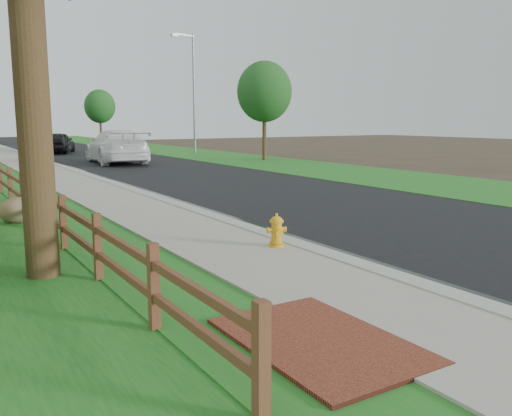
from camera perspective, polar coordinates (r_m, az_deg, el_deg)
ground at (r=8.41m, az=14.33°, el=-8.54°), size 120.00×120.00×0.00m
road at (r=41.91m, az=-17.27°, el=5.45°), size 8.00×90.00×0.02m
curb at (r=41.07m, az=-22.97°, el=5.13°), size 0.40×90.00×0.12m
wet_gutter at (r=41.12m, az=-22.49°, el=5.11°), size 0.50×90.00×0.00m
sidewalk at (r=40.89m, az=-24.78°, el=4.99°), size 2.20×90.00×0.10m
verge_far at (r=44.13m, az=-8.53°, el=5.96°), size 6.00×90.00×0.04m
brick_patch at (r=6.30m, az=6.68°, el=-13.96°), size 1.60×2.40×0.11m
ranch_fence at (r=12.27m, az=-20.83°, el=-0.29°), size 0.12×16.92×1.10m
fire_hydrant at (r=10.48m, az=2.18°, el=-2.46°), size 0.43×0.35×0.65m
white_suv at (r=32.47m, az=-14.48°, el=6.28°), size 3.22×6.78×1.91m
dark_car_mid at (r=43.55m, az=-20.14°, el=6.50°), size 3.60×5.06×1.60m
dark_car_far at (r=46.45m, az=-22.08°, el=6.53°), size 3.05×5.14×1.60m
streetlight at (r=40.97m, az=-6.74°, el=12.60°), size 1.99×0.63×8.69m
boulder at (r=14.50m, az=-23.66°, el=-0.22°), size 1.20×1.08×0.66m
tree_near_right at (r=33.77m, az=0.90°, el=12.13°), size 3.36×3.36×6.05m
tree_far_right at (r=54.48m, az=-16.12°, el=10.23°), size 2.90×2.90×5.34m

